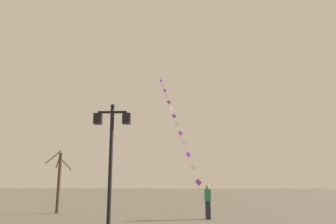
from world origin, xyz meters
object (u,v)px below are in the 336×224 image
object	(u,v)px
twin_lantern_lamp_post	(111,142)
bare_tree	(59,180)
kite_flyer	(208,201)
kite_train	(176,120)

from	to	relation	value
twin_lantern_lamp_post	bare_tree	world-z (taller)	twin_lantern_lamp_post
twin_lantern_lamp_post	bare_tree	xyz separation A→B (m)	(-4.97, 8.29, -1.31)
kite_flyer	bare_tree	bearing A→B (deg)	61.63
twin_lantern_lamp_post	kite_train	distance (m)	16.03
twin_lantern_lamp_post	kite_flyer	world-z (taller)	twin_lantern_lamp_post
kite_train	kite_flyer	xyz separation A→B (m)	(1.81, -10.04, -6.07)
kite_flyer	bare_tree	distance (m)	9.34
kite_train	bare_tree	world-z (taller)	kite_train
kite_train	bare_tree	size ratio (longest dim) A/B	4.61
kite_flyer	twin_lantern_lamp_post	bearing A→B (deg)	134.21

